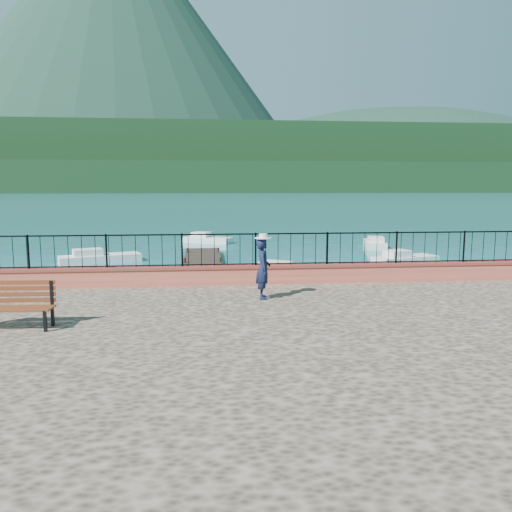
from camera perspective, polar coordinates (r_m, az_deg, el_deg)
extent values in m
plane|color=#19596B|center=(12.03, 3.20, -12.23)|extent=(2000.00, 2000.00, 0.00)
cube|color=#332821|center=(6.51, 12.31, -25.38)|extent=(30.00, 20.00, 1.20)
cube|color=#CA6348|center=(15.19, 1.08, -2.11)|extent=(28.00, 0.46, 0.58)
cube|color=black|center=(15.08, 1.09, 0.75)|extent=(27.00, 0.05, 0.95)
cube|color=#2D231C|center=(23.50, -6.19, -1.85)|extent=(2.00, 16.00, 0.30)
cube|color=black|center=(311.19, -5.46, 8.89)|extent=(900.00, 60.00, 18.00)
cube|color=black|center=(371.58, -5.54, 10.75)|extent=(900.00, 120.00, 44.00)
cone|color=#142D23|center=(744.47, -15.88, 22.20)|extent=(560.00, 560.00, 380.00)
ellipsoid|color=#142D23|center=(612.71, 15.63, 7.36)|extent=(448.00, 384.00, 180.00)
cube|color=black|center=(11.63, -26.34, -6.47)|extent=(1.79, 0.62, 0.44)
cube|color=brown|center=(11.77, -25.98, -3.84)|extent=(1.77, 0.16, 0.54)
imported|color=#101732|center=(13.11, 0.81, -1.46)|extent=(0.43, 0.61, 1.60)
cylinder|color=white|center=(13.00, 0.82, 2.29)|extent=(0.44, 0.44, 0.12)
cube|color=silver|center=(20.79, -13.79, -2.63)|extent=(4.17, 1.78, 0.80)
cube|color=silver|center=(22.33, 3.60, -1.69)|extent=(3.94, 3.09, 0.80)
cube|color=silver|center=(27.87, 16.69, -0.07)|extent=(3.78, 2.32, 0.80)
cube|color=silver|center=(28.56, -17.38, 0.09)|extent=(4.46, 2.71, 0.80)
cube|color=silver|center=(36.82, -5.51, 2.13)|extent=(3.76, 2.85, 0.80)
cube|color=silver|center=(35.02, 13.44, 1.64)|extent=(2.07, 3.65, 0.80)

